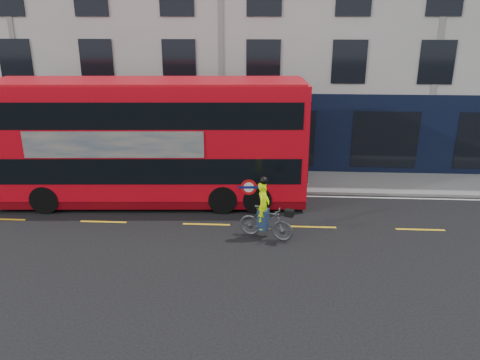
{
  "coord_description": "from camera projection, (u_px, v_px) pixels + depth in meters",
  "views": [
    {
      "loc": [
        2.23,
        -14.65,
        7.45
      ],
      "look_at": [
        1.29,
        1.39,
        1.86
      ],
      "focal_mm": 35.0,
      "sensor_mm": 36.0,
      "label": 1
    }
  ],
  "objects": [
    {
      "name": "lane_dashes",
      "position": [
        206.0,
        224.0,
        17.8
      ],
      "size": [
        58.0,
        0.12,
        0.01
      ],
      "primitive_type": null,
      "color": "gold",
      "rests_on": "ground"
    },
    {
      "name": "building_terrace",
      "position": [
        229.0,
        17.0,
        26.12
      ],
      "size": [
        50.0,
        10.07,
        15.0
      ],
      "color": "beige",
      "rests_on": "ground"
    },
    {
      "name": "road_edge_line",
      "position": [
        216.0,
        194.0,
        20.81
      ],
      "size": [
        58.0,
        0.1,
        0.01
      ],
      "primitive_type": "cube",
      "color": "silver",
      "rests_on": "ground"
    },
    {
      "name": "pavement",
      "position": [
        220.0,
        180.0,
        22.49
      ],
      "size": [
        60.0,
        3.0,
        0.12
      ],
      "primitive_type": "cube",
      "color": "gray",
      "rests_on": "ground"
    },
    {
      "name": "cyclist",
      "position": [
        265.0,
        218.0,
        16.47
      ],
      "size": [
        2.07,
        1.21,
        2.3
      ],
      "rotation": [
        0.0,
        0.0,
        -0.34
      ],
      "color": "#484B4D",
      "rests_on": "ground"
    },
    {
      "name": "ground",
      "position": [
        201.0,
        242.0,
        16.38
      ],
      "size": [
        120.0,
        120.0,
        0.0
      ],
      "primitive_type": "plane",
      "color": "black",
      "rests_on": "ground"
    },
    {
      "name": "kerb",
      "position": [
        216.0,
        191.0,
        21.08
      ],
      "size": [
        60.0,
        0.12,
        0.13
      ],
      "primitive_type": "cube",
      "color": "gray",
      "rests_on": "ground"
    },
    {
      "name": "bus",
      "position": [
        152.0,
        141.0,
        19.24
      ],
      "size": [
        12.85,
        3.64,
        5.12
      ],
      "rotation": [
        0.0,
        0.0,
        0.06
      ],
      "color": "red",
      "rests_on": "ground"
    }
  ]
}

